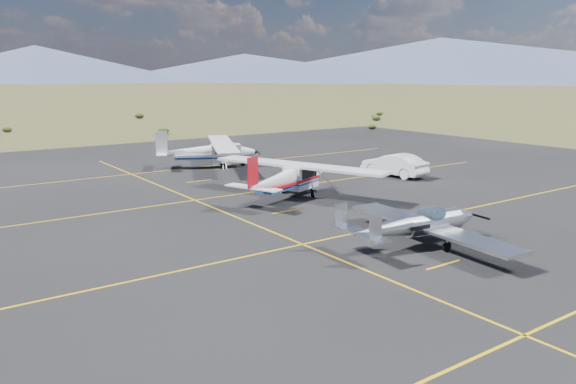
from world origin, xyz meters
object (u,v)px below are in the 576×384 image
object	(u,v)px
aircraft_plain	(208,151)
aircraft_cessna	(289,177)
sedan	(394,165)
aircraft_low_wing	(418,224)

from	to	relation	value
aircraft_plain	aircraft_cessna	bearing A→B (deg)	-71.72
aircraft_plain	sedan	bearing A→B (deg)	-26.13
aircraft_low_wing	aircraft_plain	xyz separation A→B (m)	(2.20, 24.53, 0.35)
aircraft_cessna	sedan	size ratio (longest dim) A/B	2.29
aircraft_low_wing	sedan	bearing A→B (deg)	52.77
aircraft_low_wing	aircraft_plain	world-z (taller)	aircraft_plain
aircraft_cessna	sedan	world-z (taller)	aircraft_cessna
aircraft_low_wing	aircraft_cessna	bearing A→B (deg)	90.48
aircraft_plain	sedan	xyz separation A→B (m)	(9.65, -11.50, -0.50)
aircraft_plain	sedan	size ratio (longest dim) A/B	2.28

